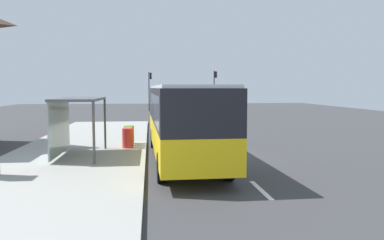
{
  "coord_description": "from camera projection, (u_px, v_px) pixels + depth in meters",
  "views": [
    {
      "loc": [
        -3.1,
        -17.42,
        3.12
      ],
      "look_at": [
        -1.0,
        2.02,
        1.5
      ],
      "focal_mm": 36.58,
      "sensor_mm": 36.0,
      "label": 1
    }
  ],
  "objects": [
    {
      "name": "white_van",
      "position": [
        202.0,
        105.0,
        39.95
      ],
      "size": [
        2.23,
        5.28,
        2.3
      ],
      "color": "silver",
      "rests_on": "ground"
    },
    {
      "name": "lane_stripe_seg_1",
      "position": [
        228.0,
        160.0,
        16.88
      ],
      "size": [
        0.16,
        2.2,
        0.01
      ],
      "primitive_type": "cube",
      "color": "silver",
      "rests_on": "ground"
    },
    {
      "name": "recycling_bin_green",
      "position": [
        129.0,
        135.0,
        20.52
      ],
      "size": [
        0.52,
        0.52,
        0.95
      ],
      "primitive_type": "cylinder",
      "color": "green",
      "rests_on": "sidewalk_platform"
    },
    {
      "name": "lane_stripe_seg_3",
      "position": [
        199.0,
        133.0,
        26.79
      ],
      "size": [
        0.16,
        2.2,
        0.01
      ],
      "primitive_type": "cube",
      "color": "silver",
      "rests_on": "ground"
    },
    {
      "name": "bus",
      "position": [
        183.0,
        118.0,
        16.56
      ],
      "size": [
        2.77,
        11.07,
        3.21
      ],
      "color": "yellow",
      "rests_on": "ground"
    },
    {
      "name": "lane_stripe_seg_6",
      "position": [
        182.0,
        117.0,
        41.65
      ],
      "size": [
        0.16,
        2.2,
        0.01
      ],
      "primitive_type": "cube",
      "color": "silver",
      "rests_on": "ground"
    },
    {
      "name": "lane_stripe_seg_0",
      "position": [
        261.0,
        190.0,
        11.93
      ],
      "size": [
        0.16,
        2.2,
        0.01
      ],
      "primitive_type": "cube",
      "color": "silver",
      "rests_on": "ground"
    },
    {
      "name": "recycling_bin_red",
      "position": [
        128.0,
        138.0,
        19.13
      ],
      "size": [
        0.52,
        0.52,
        0.95
      ],
      "primitive_type": "cylinder",
      "color": "red",
      "rests_on": "sidewalk_platform"
    },
    {
      "name": "lane_stripe_seg_7",
      "position": [
        178.0,
        114.0,
        46.61
      ],
      "size": [
        0.16,
        2.2,
        0.01
      ],
      "primitive_type": "cube",
      "color": "silver",
      "rests_on": "ground"
    },
    {
      "name": "recycling_bin_orange",
      "position": [
        128.0,
        136.0,
        19.83
      ],
      "size": [
        0.52,
        0.52,
        0.95
      ],
      "primitive_type": "cylinder",
      "color": "orange",
      "rests_on": "sidewalk_platform"
    },
    {
      "name": "ground_plane",
      "position": [
        188.0,
        126.0,
        31.72
      ],
      "size": [
        56.0,
        92.0,
        0.04
      ],
      "primitive_type": "cube",
      "color": "#38383A"
    },
    {
      "name": "traffic_light_near_side",
      "position": [
        215.0,
        85.0,
        51.84
      ],
      "size": [
        0.49,
        0.28,
        5.35
      ],
      "color": "#2D2D2D",
      "rests_on": "ground"
    },
    {
      "name": "lane_stripe_seg_4",
      "position": [
        191.0,
        126.0,
        31.74
      ],
      "size": [
        0.16,
        2.2,
        0.01
      ],
      "primitive_type": "cube",
      "color": "silver",
      "rests_on": "ground"
    },
    {
      "name": "bus_shelter",
      "position": [
        72.0,
        112.0,
        16.69
      ],
      "size": [
        1.8,
        4.0,
        2.5
      ],
      "color": "#4C4C51",
      "rests_on": "sidewalk_platform"
    },
    {
      "name": "traffic_light_far_side",
      "position": [
        150.0,
        85.0,
        51.73
      ],
      "size": [
        0.49,
        0.28,
        5.17
      ],
      "color": "#2D2D2D",
      "rests_on": "ground"
    },
    {
      "name": "sedan_near",
      "position": [
        186.0,
        103.0,
        59.4
      ],
      "size": [
        1.86,
        4.41,
        1.52
      ],
      "color": "#B7B7BC",
      "rests_on": "ground"
    },
    {
      "name": "lane_stripe_seg_2",
      "position": [
        210.0,
        144.0,
        21.83
      ],
      "size": [
        0.16,
        2.2,
        0.01
      ],
      "primitive_type": "cube",
      "color": "silver",
      "rests_on": "ground"
    },
    {
      "name": "sidewalk_platform",
      "position": [
        83.0,
        150.0,
        19.14
      ],
      "size": [
        6.2,
        30.0,
        0.18
      ],
      "primitive_type": "cube",
      "color": "#999993",
      "rests_on": "ground"
    },
    {
      "name": "lane_stripe_seg_5",
      "position": [
        186.0,
        121.0,
        36.7
      ],
      "size": [
        0.16,
        2.2,
        0.01
      ],
      "primitive_type": "cube",
      "color": "silver",
      "rests_on": "ground"
    }
  ]
}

